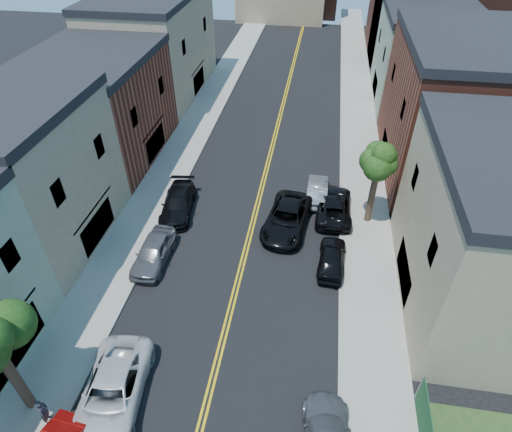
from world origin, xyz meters
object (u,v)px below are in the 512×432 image
at_px(white_pickup, 112,393).
at_px(black_car_left, 178,203).
at_px(silver_car_right, 317,191).
at_px(grey_car_left, 153,252).
at_px(black_suv_lane, 287,218).
at_px(black_car_right, 332,258).
at_px(dark_car_right_far, 333,205).
at_px(pedestrian_left, 44,412).

relative_size(white_pickup, black_car_left, 1.13).
relative_size(black_car_left, silver_car_right, 1.22).
relative_size(grey_car_left, black_car_left, 0.89).
height_order(black_car_left, silver_car_right, black_car_left).
xyz_separation_m(black_car_left, black_suv_lane, (7.89, -0.57, 0.07)).
distance_m(grey_car_left, black_car_right, 11.08).
distance_m(black_car_left, black_car_right, 11.64).
relative_size(black_car_left, black_car_right, 1.26).
relative_size(dark_car_right_far, black_suv_lane, 0.91).
height_order(white_pickup, black_car_right, white_pickup).
distance_m(grey_car_left, silver_car_right, 12.84).
bearing_deg(white_pickup, black_suv_lane, 58.14).
relative_size(white_pickup, black_car_right, 1.43).
relative_size(silver_car_right, dark_car_right_far, 0.79).
bearing_deg(dark_car_right_far, white_pickup, 57.28).
distance_m(white_pickup, silver_car_right, 19.39).
relative_size(black_car_right, pedestrian_left, 2.53).
bearing_deg(black_car_right, silver_car_right, -77.17).
xyz_separation_m(white_pickup, black_suv_lane, (6.59, 13.67, 0.01)).
height_order(white_pickup, silver_car_right, white_pickup).
height_order(silver_car_right, black_suv_lane, black_suv_lane).
height_order(white_pickup, grey_car_left, white_pickup).
bearing_deg(pedestrian_left, black_car_right, -69.32).
bearing_deg(white_pickup, grey_car_left, 91.96).
relative_size(black_car_left, pedestrian_left, 3.18).
relative_size(grey_car_left, silver_car_right, 1.09).
xyz_separation_m(grey_car_left, dark_car_right_far, (11.00, 6.61, -0.04)).
bearing_deg(black_suv_lane, dark_car_right_far, 41.24).
relative_size(white_pickup, pedestrian_left, 3.61).
bearing_deg(grey_car_left, silver_car_right, 40.99).
distance_m(black_car_left, pedestrian_left, 15.64).
height_order(black_car_right, pedestrian_left, pedestrian_left).
bearing_deg(black_car_right, pedestrian_left, 46.99).
height_order(grey_car_left, silver_car_right, grey_car_left).
distance_m(white_pickup, grey_car_left, 9.21).
distance_m(black_car_right, black_suv_lane, 4.50).
bearing_deg(grey_car_left, black_car_left, 90.65).
xyz_separation_m(dark_car_right_far, black_suv_lane, (-3.11, -2.06, 0.08)).
bearing_deg(dark_car_right_far, black_car_left, 6.67).
bearing_deg(black_car_right, grey_car_left, 9.75).
height_order(black_car_left, dark_car_right_far, black_car_left).
distance_m(grey_car_left, dark_car_right_far, 12.83).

